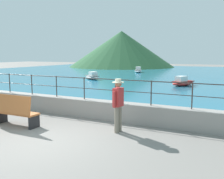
# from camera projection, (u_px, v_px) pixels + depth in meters

# --- Properties ---
(ground_plane) EXTENTS (120.00, 120.00, 0.00)m
(ground_plane) POSITION_uv_depth(u_px,v_px,m) (45.00, 142.00, 7.30)
(ground_plane) COLOR slate
(promenade_wall) EXTENTS (20.00, 0.56, 0.70)m
(promenade_wall) POSITION_uv_depth(u_px,v_px,m) (100.00, 109.00, 10.09)
(promenade_wall) COLOR gray
(promenade_wall) RESTS_ON ground
(railing) EXTENTS (18.44, 0.04, 0.90)m
(railing) POSITION_uv_depth(u_px,v_px,m) (99.00, 85.00, 9.96)
(railing) COLOR #383330
(railing) RESTS_ON promenade_wall
(lake_water) EXTENTS (64.00, 44.32, 0.06)m
(lake_water) POSITION_uv_depth(u_px,v_px,m) (193.00, 75.00, 30.19)
(lake_water) COLOR #236B89
(lake_water) RESTS_ON ground
(hill_main) EXTENTS (20.57, 20.57, 6.98)m
(hill_main) POSITION_uv_depth(u_px,v_px,m) (121.00, 49.00, 49.54)
(hill_main) COLOR #285633
(hill_main) RESTS_ON ground
(bench_main) EXTENTS (1.70, 0.56, 1.13)m
(bench_main) POSITION_uv_depth(u_px,v_px,m) (15.00, 111.00, 8.90)
(bench_main) COLOR #B76633
(bench_main) RESTS_ON ground
(person_walking) EXTENTS (0.38, 0.57, 1.75)m
(person_walking) POSITION_uv_depth(u_px,v_px,m) (118.00, 103.00, 8.15)
(person_walking) COLOR slate
(person_walking) RESTS_ON ground
(boat_0) EXTENTS (1.88, 2.45, 0.76)m
(boat_0) POSITION_uv_depth(u_px,v_px,m) (183.00, 82.00, 19.95)
(boat_0) COLOR red
(boat_0) RESTS_ON lake_water
(boat_1) EXTENTS (2.41, 2.03, 0.76)m
(boat_1) POSITION_uv_depth(u_px,v_px,m) (92.00, 77.00, 24.91)
(boat_1) COLOR white
(boat_1) RESTS_ON lake_water
(boat_3) EXTENTS (1.55, 2.46, 0.76)m
(boat_3) POSITION_uv_depth(u_px,v_px,m) (138.00, 70.00, 34.44)
(boat_3) COLOR white
(boat_3) RESTS_ON lake_water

